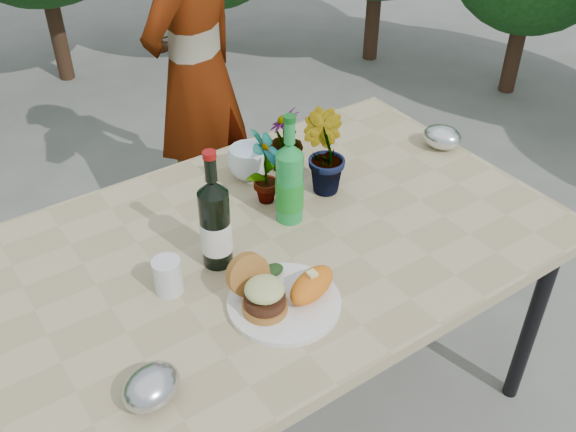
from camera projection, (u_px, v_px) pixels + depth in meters
ground at (275, 406)px, 2.23m from camera, size 80.00×80.00×0.00m
patio_table at (272, 255)px, 1.81m from camera, size 1.60×1.00×0.75m
dinner_plate at (284, 303)px, 1.57m from camera, size 0.28×0.28×0.01m
burger_stack at (260, 291)px, 1.52m from camera, size 0.11×0.16×0.11m
sweet_potato at (312, 285)px, 1.56m from camera, size 0.17×0.12×0.06m
grilled_veg at (269, 273)px, 1.62m from camera, size 0.08×0.05×0.03m
wine_bottle at (215, 224)px, 1.62m from camera, size 0.08×0.08×0.34m
sparkling_water at (289, 183)px, 1.78m from camera, size 0.08×0.08×0.33m
plastic_cup at (168, 276)px, 1.58m from camera, size 0.07×0.07×0.09m
seedling_left at (266, 168)px, 1.84m from camera, size 0.15×0.15×0.24m
seedling_mid at (323, 153)px, 1.89m from camera, size 0.14×0.16×0.25m
seedling_right at (285, 140)px, 2.00m from camera, size 0.16×0.16×0.20m
blue_bowl at (249, 163)px, 1.99m from camera, size 0.15×0.15×0.10m
foil_packet_left at (151, 387)px, 1.33m from camera, size 0.16×0.15×0.08m
foil_packet_right at (442, 137)px, 2.14m from camera, size 0.15×0.16×0.08m
person at (196, 73)px, 2.62m from camera, size 0.65×0.56×1.51m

